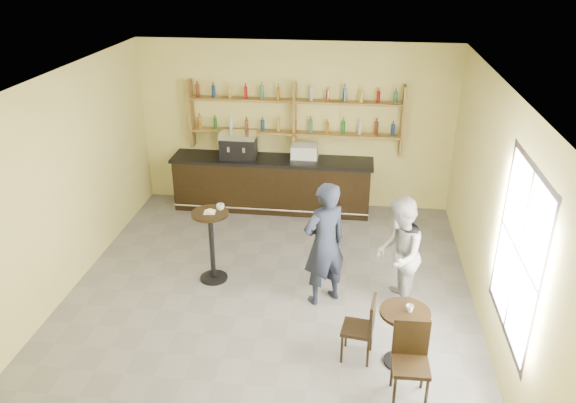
# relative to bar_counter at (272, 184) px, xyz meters

# --- Properties ---
(floor) EXTENTS (7.00, 7.00, 0.00)m
(floor) POSITION_rel_bar_counter_xyz_m (0.41, -3.15, -0.52)
(floor) COLOR slate
(floor) RESTS_ON ground
(ceiling) EXTENTS (7.00, 7.00, 0.00)m
(ceiling) POSITION_rel_bar_counter_xyz_m (0.41, -3.15, 2.68)
(ceiling) COLOR white
(ceiling) RESTS_ON wall_back
(wall_back) EXTENTS (7.00, 0.00, 7.00)m
(wall_back) POSITION_rel_bar_counter_xyz_m (0.41, 0.35, 1.08)
(wall_back) COLOR #E5DB82
(wall_back) RESTS_ON floor
(wall_front) EXTENTS (7.00, 0.00, 7.00)m
(wall_front) POSITION_rel_bar_counter_xyz_m (0.41, -6.65, 1.08)
(wall_front) COLOR #E5DB82
(wall_front) RESTS_ON floor
(wall_left) EXTENTS (0.00, 7.00, 7.00)m
(wall_left) POSITION_rel_bar_counter_xyz_m (-2.59, -3.15, 1.08)
(wall_left) COLOR #E5DB82
(wall_left) RESTS_ON floor
(wall_right) EXTENTS (0.00, 7.00, 7.00)m
(wall_right) POSITION_rel_bar_counter_xyz_m (3.41, -3.15, 1.08)
(wall_right) COLOR #E5DB82
(wall_right) RESTS_ON floor
(window_pane) EXTENTS (0.00, 2.00, 2.00)m
(window_pane) POSITION_rel_bar_counter_xyz_m (3.40, -4.35, 1.18)
(window_pane) COLOR white
(window_pane) RESTS_ON wall_right
(window_frame) EXTENTS (0.04, 1.70, 2.10)m
(window_frame) POSITION_rel_bar_counter_xyz_m (3.39, -4.35, 1.18)
(window_frame) COLOR black
(window_frame) RESTS_ON wall_right
(shelf_unit) EXTENTS (4.00, 0.26, 1.40)m
(shelf_unit) POSITION_rel_bar_counter_xyz_m (0.41, 0.22, 1.29)
(shelf_unit) COLOR brown
(shelf_unit) RESTS_ON wall_back
(liquor_bottles) EXTENTS (3.68, 0.10, 1.00)m
(liquor_bottles) POSITION_rel_bar_counter_xyz_m (0.41, 0.22, 1.46)
(liquor_bottles) COLOR #8C5919
(liquor_bottles) RESTS_ON shelf_unit
(bar_counter) EXTENTS (3.86, 0.75, 1.04)m
(bar_counter) POSITION_rel_bar_counter_xyz_m (0.00, 0.00, 0.00)
(bar_counter) COLOR black
(bar_counter) RESTS_ON floor
(espresso_machine) EXTENTS (0.71, 0.48, 0.49)m
(espresso_machine) POSITION_rel_bar_counter_xyz_m (-0.64, 0.00, 0.77)
(espresso_machine) COLOR black
(espresso_machine) RESTS_ON bar_counter
(pastry_case) EXTENTS (0.55, 0.47, 0.30)m
(pastry_case) POSITION_rel_bar_counter_xyz_m (0.63, 0.00, 0.67)
(pastry_case) COLOR silver
(pastry_case) RESTS_ON bar_counter
(pedestal_table) EXTENTS (0.69, 0.69, 1.15)m
(pedestal_table) POSITION_rel_bar_counter_xyz_m (-0.52, -2.67, 0.06)
(pedestal_table) COLOR black
(pedestal_table) RESTS_ON floor
(napkin) EXTENTS (0.18, 0.18, 0.00)m
(napkin) POSITION_rel_bar_counter_xyz_m (-0.52, -2.67, 0.64)
(napkin) COLOR white
(napkin) RESTS_ON pedestal_table
(donut) EXTENTS (0.15, 0.15, 0.04)m
(donut) POSITION_rel_bar_counter_xyz_m (-0.51, -2.68, 0.66)
(donut) COLOR gold
(donut) RESTS_ON napkin
(cup_pedestal) EXTENTS (0.12, 0.12, 0.09)m
(cup_pedestal) POSITION_rel_bar_counter_xyz_m (-0.38, -2.57, 0.68)
(cup_pedestal) COLOR white
(cup_pedestal) RESTS_ON pedestal_table
(man_main) EXTENTS (0.81, 0.76, 1.86)m
(man_main) POSITION_rel_bar_counter_xyz_m (1.21, -3.02, 0.41)
(man_main) COLOR black
(man_main) RESTS_ON floor
(cafe_table) EXTENTS (0.79, 0.79, 0.78)m
(cafe_table) POSITION_rel_bar_counter_xyz_m (2.26, -4.27, -0.13)
(cafe_table) COLOR black
(cafe_table) RESTS_ON floor
(cup_cafe) EXTENTS (0.10, 0.10, 0.08)m
(cup_cafe) POSITION_rel_bar_counter_xyz_m (2.31, -4.27, 0.30)
(cup_cafe) COLOR white
(cup_cafe) RESTS_ON cafe_table
(chair_west) EXTENTS (0.43, 0.43, 0.88)m
(chair_west) POSITION_rel_bar_counter_xyz_m (1.71, -4.22, -0.08)
(chair_west) COLOR black
(chair_west) RESTS_ON floor
(chair_south) EXTENTS (0.42, 0.42, 0.96)m
(chair_south) POSITION_rel_bar_counter_xyz_m (2.31, -4.87, -0.04)
(chair_south) COLOR black
(chair_south) RESTS_ON floor
(patron_second) EXTENTS (0.73, 0.89, 1.70)m
(patron_second) POSITION_rel_bar_counter_xyz_m (2.24, -3.05, 0.33)
(patron_second) COLOR #A09FA5
(patron_second) RESTS_ON floor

